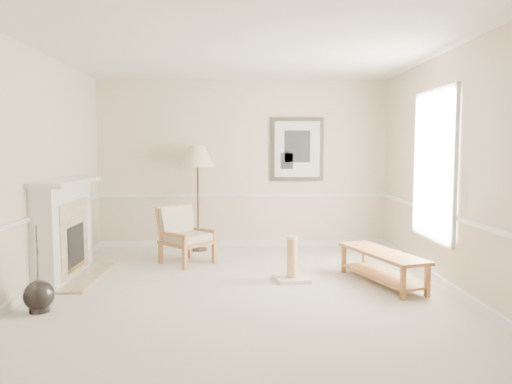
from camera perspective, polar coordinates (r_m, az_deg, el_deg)
The scene contains 8 objects.
ground at distance 6.18m, azimuth -1.40°, elevation -11.09°, with size 5.50×5.50×0.00m, color silver.
room at distance 6.02m, azimuth -0.12°, elevation 6.47°, with size 5.04×5.54×2.92m.
fireplace at distance 7.01m, azimuth -21.03°, elevation -4.13°, with size 0.64×1.64×1.31m.
floor_vase at distance 5.79m, azimuth -23.56°, elevation -10.87°, with size 0.31×0.31×0.92m.
armchair at distance 7.59m, azimuth -8.33°, elevation -4.57°, with size 0.94×0.93×0.85m.
floor_lamp at distance 8.37m, azimuth -6.68°, elevation 3.73°, with size 0.56×0.56×1.76m.
bench at distance 6.56m, azimuth 14.20°, elevation -7.78°, with size 0.86×1.52×0.42m.
scratching_post at distance 6.53m, azimuth 4.10°, elevation -8.52°, with size 0.48×0.48×0.59m.
Camera 1 is at (-0.04, -5.94, 1.70)m, focal length 35.00 mm.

